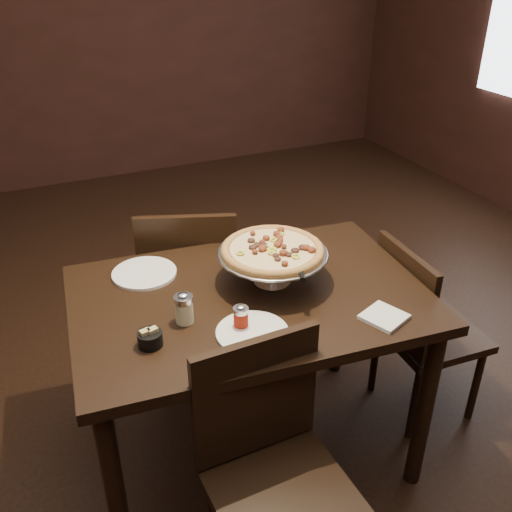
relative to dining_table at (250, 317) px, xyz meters
name	(u,v)px	position (x,y,z in m)	size (l,w,h in m)	color
room	(253,134)	(0.07, 0.11, 0.69)	(6.04, 7.04, 2.84)	black
dining_table	(250,317)	(0.00, 0.00, 0.00)	(1.40, 1.00, 0.82)	black
pizza_stand	(273,250)	(0.11, 0.04, 0.25)	(0.42, 0.42, 0.17)	silver
parmesan_shaker	(184,308)	(-0.28, -0.07, 0.16)	(0.07, 0.07, 0.12)	beige
pepper_flake_shaker	(241,318)	(-0.11, -0.19, 0.15)	(0.05, 0.05, 0.09)	maroon
packet_caddy	(150,338)	(-0.42, -0.15, 0.14)	(0.08, 0.08, 0.06)	black
napkin_stack	(384,317)	(0.37, -0.34, 0.12)	(0.14, 0.14, 0.01)	silver
plate_left	(144,273)	(-0.32, 0.30, 0.11)	(0.26, 0.26, 0.01)	white
plate_near	(252,333)	(-0.09, -0.23, 0.11)	(0.25, 0.25, 0.01)	white
serving_spatula	(301,272)	(0.14, -0.14, 0.25)	(0.15, 0.15, 0.02)	silver
chair_far	(191,286)	(-0.04, 0.61, -0.19)	(0.57, 0.57, 0.95)	black
chair_near	(273,466)	(-0.15, -0.52, -0.21)	(0.45, 0.45, 0.93)	black
chair_side	(420,326)	(0.80, -0.07, -0.23)	(0.44, 0.44, 0.88)	black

